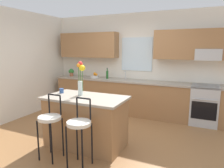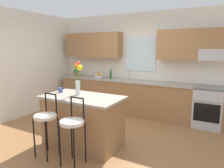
# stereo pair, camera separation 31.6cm
# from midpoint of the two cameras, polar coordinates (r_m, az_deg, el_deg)

# --- Properties ---
(ground_plane) EXTENTS (14.00, 14.00, 0.00)m
(ground_plane) POSITION_cam_midpoint_polar(r_m,az_deg,el_deg) (4.23, -0.48, -14.76)
(ground_plane) COLOR olive
(wall_left) EXTENTS (0.12, 4.60, 2.70)m
(wall_left) POSITION_cam_midpoint_polar(r_m,az_deg,el_deg) (5.76, -21.83, 5.12)
(wall_left) COLOR silver
(wall_left) RESTS_ON ground
(back_wall_assembly) EXTENTS (5.60, 0.50, 2.70)m
(back_wall_assembly) POSITION_cam_midpoint_polar(r_m,az_deg,el_deg) (5.65, 9.78, 7.25)
(back_wall_assembly) COLOR silver
(back_wall_assembly) RESTS_ON ground
(counter_run) EXTENTS (4.56, 0.64, 0.92)m
(counter_run) POSITION_cam_midpoint_polar(r_m,az_deg,el_deg) (5.54, 8.14, -3.71)
(counter_run) COLOR #996B42
(counter_run) RESTS_ON ground
(sink_faucet) EXTENTS (0.02, 0.13, 0.23)m
(sink_faucet) POSITION_cam_midpoint_polar(r_m,az_deg,el_deg) (5.66, 6.26, 2.76)
(sink_faucet) COLOR #B7BABC
(sink_faucet) RESTS_ON counter_run
(oven_range) EXTENTS (0.60, 0.64, 0.92)m
(oven_range) POSITION_cam_midpoint_polar(r_m,az_deg,el_deg) (5.19, 26.74, -5.72)
(oven_range) COLOR #B7BABC
(oven_range) RESTS_ON ground
(kitchen_island) EXTENTS (1.46, 0.80, 0.92)m
(kitchen_island) POSITION_cam_midpoint_polar(r_m,az_deg,el_deg) (3.81, -5.79, -10.12)
(kitchen_island) COLOR #996B42
(kitchen_island) RESTS_ON ground
(bar_stool_near) EXTENTS (0.36, 0.36, 1.04)m
(bar_stool_near) POSITION_cam_midpoint_polar(r_m,az_deg,el_deg) (3.47, -15.48, -9.47)
(bar_stool_near) COLOR black
(bar_stool_near) RESTS_ON ground
(bar_stool_middle) EXTENTS (0.36, 0.36, 1.04)m
(bar_stool_middle) POSITION_cam_midpoint_polar(r_m,az_deg,el_deg) (3.13, -8.10, -11.37)
(bar_stool_middle) COLOR black
(bar_stool_middle) RESTS_ON ground
(flower_vase) EXTENTS (0.15, 0.12, 0.62)m
(flower_vase) POSITION_cam_midpoint_polar(r_m,az_deg,el_deg) (3.75, -7.01, 2.10)
(flower_vase) COLOR silver
(flower_vase) RESTS_ON kitchen_island
(mug_ceramic) EXTENTS (0.08, 0.08, 0.09)m
(mug_ceramic) POSITION_cam_midpoint_polar(r_m,az_deg,el_deg) (4.06, -12.00, -1.65)
(mug_ceramic) COLOR #33518C
(mug_ceramic) RESTS_ON kitchen_island
(fruit_bowl_oranges) EXTENTS (0.24, 0.24, 0.16)m
(fruit_bowl_oranges) POSITION_cam_midpoint_polar(r_m,az_deg,el_deg) (5.95, -2.22, 2.26)
(fruit_bowl_oranges) COLOR silver
(fruit_bowl_oranges) RESTS_ON counter_run
(bottle_olive_oil) EXTENTS (0.06, 0.06, 0.30)m
(bottle_olive_oil) POSITION_cam_midpoint_polar(r_m,az_deg,el_deg) (5.74, 1.21, 2.70)
(bottle_olive_oil) COLOR #1E5923
(bottle_olive_oil) RESTS_ON counter_run
(potted_plant_small) EXTENTS (0.19, 0.13, 0.23)m
(potted_plant_small) POSITION_cam_midpoint_polar(r_m,az_deg,el_deg) (6.39, -8.54, 3.45)
(potted_plant_small) COLOR #9E5B3D
(potted_plant_small) RESTS_ON counter_run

